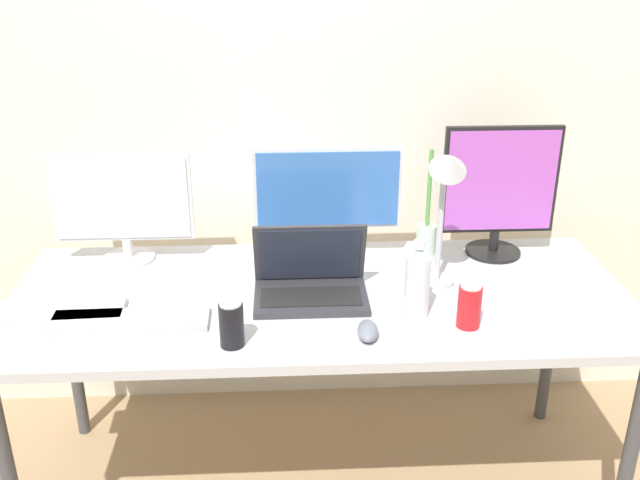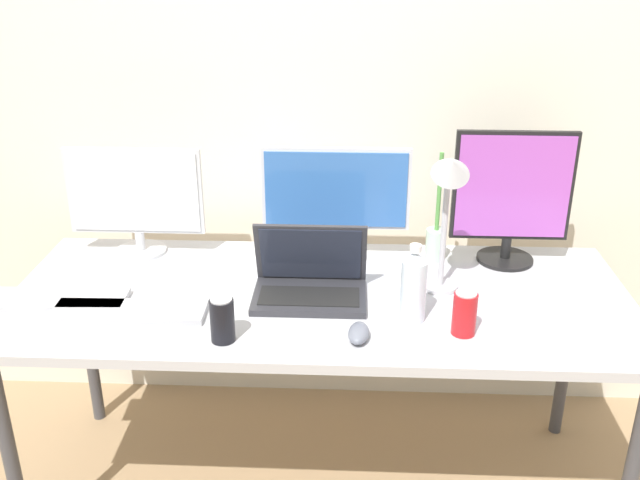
{
  "view_description": "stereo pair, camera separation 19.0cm",
  "coord_description": "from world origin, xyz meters",
  "px_view_note": "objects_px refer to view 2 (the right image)",
  "views": [
    {
      "loc": [
        -0.1,
        -1.92,
        1.76
      ],
      "look_at": [
        0.0,
        0.0,
        0.92
      ],
      "focal_mm": 40.0,
      "sensor_mm": 36.0,
      "label": 1
    },
    {
      "loc": [
        0.09,
        -1.92,
        1.76
      ],
      "look_at": [
        0.0,
        0.0,
        0.92
      ],
      "focal_mm": 40.0,
      "sensor_mm": 36.0,
      "label": 2
    }
  ],
  "objects_px": {
    "laptop_silver": "(310,280)",
    "desk_lamp": "(449,196)",
    "monitor_center": "(336,200)",
    "bamboo_vase": "(436,239)",
    "soda_can_by_laptop": "(465,313)",
    "mouse_by_keyboard": "(359,333)",
    "water_bottle": "(413,286)",
    "monitor_right": "(512,195)",
    "monitor_left": "(135,198)",
    "keyboard_main": "(129,312)",
    "work_desk": "(320,310)",
    "soda_can_near_keyboard": "(222,320)",
    "keyboard_aux": "(56,300)"
  },
  "relations": [
    {
      "from": "laptop_silver",
      "to": "desk_lamp",
      "type": "relative_size",
      "value": 0.72
    },
    {
      "from": "monitor_center",
      "to": "bamboo_vase",
      "type": "height_order",
      "value": "monitor_center"
    },
    {
      "from": "soda_can_by_laptop",
      "to": "desk_lamp",
      "type": "bearing_deg",
      "value": 98.73
    },
    {
      "from": "mouse_by_keyboard",
      "to": "soda_can_by_laptop",
      "type": "distance_m",
      "value": 0.29
    },
    {
      "from": "monitor_center",
      "to": "water_bottle",
      "type": "relative_size",
      "value": 2.08
    },
    {
      "from": "monitor_center",
      "to": "monitor_right",
      "type": "xyz_separation_m",
      "value": [
        0.57,
        -0.0,
        0.02
      ]
    },
    {
      "from": "monitor_left",
      "to": "water_bottle",
      "type": "distance_m",
      "value": 1.0
    },
    {
      "from": "bamboo_vase",
      "to": "keyboard_main",
      "type": "bearing_deg",
      "value": -155.1
    },
    {
      "from": "water_bottle",
      "to": "desk_lamp",
      "type": "distance_m",
      "value": 0.28
    },
    {
      "from": "work_desk",
      "to": "bamboo_vase",
      "type": "height_order",
      "value": "bamboo_vase"
    },
    {
      "from": "work_desk",
      "to": "monitor_center",
      "type": "xyz_separation_m",
      "value": [
        0.04,
        0.27,
        0.26
      ]
    },
    {
      "from": "soda_can_near_keyboard",
      "to": "monitor_left",
      "type": "bearing_deg",
      "value": 124.56
    },
    {
      "from": "monitor_right",
      "to": "laptop_silver",
      "type": "bearing_deg",
      "value": -156.22
    },
    {
      "from": "mouse_by_keyboard",
      "to": "desk_lamp",
      "type": "bearing_deg",
      "value": 52.3
    },
    {
      "from": "keyboard_aux",
      "to": "bamboo_vase",
      "type": "relative_size",
      "value": 1.12
    },
    {
      "from": "keyboard_main",
      "to": "water_bottle",
      "type": "distance_m",
      "value": 0.82
    },
    {
      "from": "keyboard_aux",
      "to": "desk_lamp",
      "type": "bearing_deg",
      "value": 2.83
    },
    {
      "from": "soda_can_near_keyboard",
      "to": "desk_lamp",
      "type": "relative_size",
      "value": 0.27
    },
    {
      "from": "desk_lamp",
      "to": "mouse_by_keyboard",
      "type": "bearing_deg",
      "value": -132.98
    },
    {
      "from": "desk_lamp",
      "to": "monitor_center",
      "type": "bearing_deg",
      "value": 142.39
    },
    {
      "from": "monitor_center",
      "to": "mouse_by_keyboard",
      "type": "relative_size",
      "value": 4.56
    },
    {
      "from": "mouse_by_keyboard",
      "to": "soda_can_near_keyboard",
      "type": "distance_m",
      "value": 0.37
    },
    {
      "from": "work_desk",
      "to": "monitor_left",
      "type": "bearing_deg",
      "value": 156.36
    },
    {
      "from": "monitor_right",
      "to": "water_bottle",
      "type": "height_order",
      "value": "monitor_right"
    },
    {
      "from": "laptop_silver",
      "to": "mouse_by_keyboard",
      "type": "xyz_separation_m",
      "value": [
        0.15,
        -0.24,
        -0.03
      ]
    },
    {
      "from": "keyboard_aux",
      "to": "water_bottle",
      "type": "distance_m",
      "value": 1.06
    },
    {
      "from": "soda_can_near_keyboard",
      "to": "soda_can_by_laptop",
      "type": "xyz_separation_m",
      "value": [
        0.65,
        0.07,
        0.0
      ]
    },
    {
      "from": "work_desk",
      "to": "soda_can_near_keyboard",
      "type": "height_order",
      "value": "soda_can_near_keyboard"
    },
    {
      "from": "soda_can_near_keyboard",
      "to": "monitor_center",
      "type": "bearing_deg",
      "value": 62.24
    },
    {
      "from": "monitor_right",
      "to": "soda_can_near_keyboard",
      "type": "xyz_separation_m",
      "value": [
        -0.86,
        -0.55,
        -0.17
      ]
    },
    {
      "from": "monitor_right",
      "to": "laptop_silver",
      "type": "distance_m",
      "value": 0.72
    },
    {
      "from": "monitor_center",
      "to": "soda_can_near_keyboard",
      "type": "bearing_deg",
      "value": -117.76
    },
    {
      "from": "monitor_left",
      "to": "desk_lamp",
      "type": "xyz_separation_m",
      "value": [
        1.0,
        -0.26,
        0.12
      ]
    },
    {
      "from": "work_desk",
      "to": "monitor_center",
      "type": "height_order",
      "value": "monitor_center"
    },
    {
      "from": "monitor_left",
      "to": "bamboo_vase",
      "type": "xyz_separation_m",
      "value": [
        1.0,
        -0.0,
        -0.13
      ]
    },
    {
      "from": "work_desk",
      "to": "keyboard_aux",
      "type": "xyz_separation_m",
      "value": [
        -0.78,
        -0.09,
        0.07
      ]
    },
    {
      "from": "monitor_center",
      "to": "soda_can_by_laptop",
      "type": "relative_size",
      "value": 3.85
    },
    {
      "from": "work_desk",
      "to": "monitor_left",
      "type": "height_order",
      "value": "monitor_left"
    },
    {
      "from": "keyboard_main",
      "to": "soda_can_by_laptop",
      "type": "height_order",
      "value": "soda_can_by_laptop"
    },
    {
      "from": "bamboo_vase",
      "to": "desk_lamp",
      "type": "distance_m",
      "value": 0.36
    },
    {
      "from": "monitor_left",
      "to": "keyboard_aux",
      "type": "height_order",
      "value": "monitor_left"
    },
    {
      "from": "monitor_left",
      "to": "monitor_right",
      "type": "distance_m",
      "value": 1.24
    },
    {
      "from": "keyboard_main",
      "to": "desk_lamp",
      "type": "distance_m",
      "value": 0.98
    },
    {
      "from": "monitor_left",
      "to": "keyboard_main",
      "type": "height_order",
      "value": "monitor_left"
    },
    {
      "from": "keyboard_aux",
      "to": "soda_can_by_laptop",
      "type": "distance_m",
      "value": 1.19
    },
    {
      "from": "monitor_right",
      "to": "mouse_by_keyboard",
      "type": "height_order",
      "value": "monitor_right"
    },
    {
      "from": "work_desk",
      "to": "bamboo_vase",
      "type": "bearing_deg",
      "value": 36.0
    },
    {
      "from": "monitor_center",
      "to": "soda_can_near_keyboard",
      "type": "height_order",
      "value": "monitor_center"
    },
    {
      "from": "monitor_center",
      "to": "soda_can_by_laptop",
      "type": "height_order",
      "value": "monitor_center"
    },
    {
      "from": "monitor_center",
      "to": "water_bottle",
      "type": "distance_m",
      "value": 0.48
    }
  ]
}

